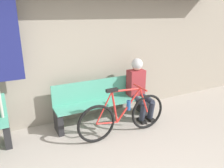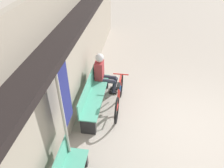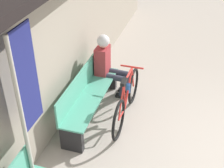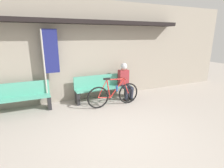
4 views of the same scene
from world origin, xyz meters
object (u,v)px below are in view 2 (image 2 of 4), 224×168
Objects in this scene: park_bench_near at (94,95)px; person_seated at (103,71)px; banner_pole at (65,105)px; bicycle at (119,96)px.

park_bench_near is 1.58× the size of person_seated.
person_seated is 2.51m from banner_pole.
banner_pole is (-1.72, 0.75, 1.10)m from bicycle.
person_seated is (0.66, 0.54, 0.32)m from bicycle.
bicycle is (0.09, -0.66, -0.03)m from park_bench_near.
bicycle is at bearing -23.57° from banner_pole.
banner_pole reaches higher than park_bench_near.
park_bench_near is at bearing 171.32° from person_seated.
park_bench_near is 1.95m from banner_pole.
bicycle is at bearing -140.36° from person_seated.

